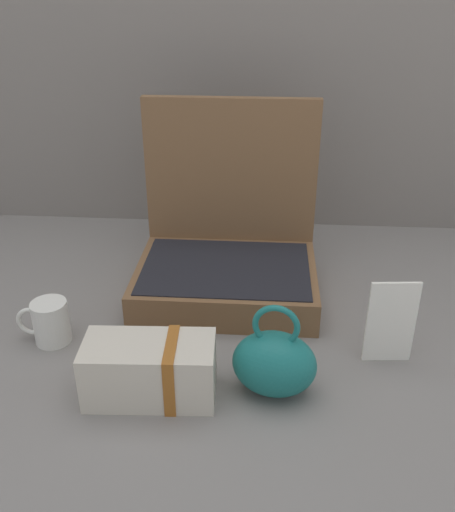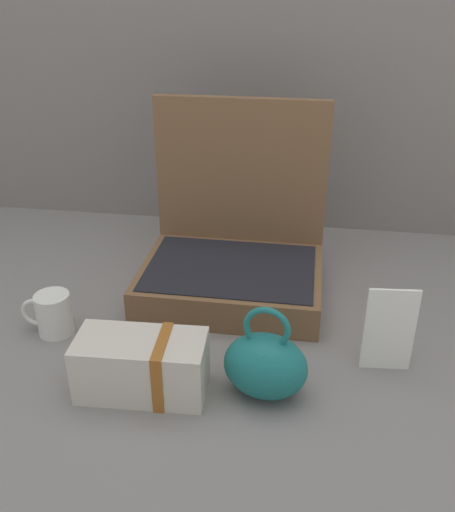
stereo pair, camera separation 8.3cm
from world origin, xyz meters
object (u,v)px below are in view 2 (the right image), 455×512
object	(u,v)px
coffee_mug	(53,314)
info_card_left	(389,330)
open_suitcase	(234,253)
teal_pouch_handbag	(265,365)
cream_toiletry_bag	(143,366)

from	to	relation	value
coffee_mug	info_card_left	bearing A→B (deg)	-1.21
open_suitcase	coffee_mug	bearing A→B (deg)	-144.57
open_suitcase	teal_pouch_handbag	size ratio (longest dim) A/B	2.32
coffee_mug	cream_toiletry_bag	bearing A→B (deg)	-31.58
open_suitcase	cream_toiletry_bag	size ratio (longest dim) A/B	1.81
teal_pouch_handbag	info_card_left	distance (m)	0.25
open_suitcase	cream_toiletry_bag	distance (m)	0.41
coffee_mug	info_card_left	xyz separation A→B (m)	(0.68, -0.01, 0.04)
teal_pouch_handbag	open_suitcase	bearing A→B (deg)	106.72
cream_toiletry_bag	info_card_left	distance (m)	0.46
teal_pouch_handbag	cream_toiletry_bag	xyz separation A→B (m)	(-0.22, -0.03, -0.01)
teal_pouch_handbag	cream_toiletry_bag	distance (m)	0.22
cream_toiletry_bag	coffee_mug	world-z (taller)	cream_toiletry_bag
teal_pouch_handbag	coffee_mug	distance (m)	0.48
coffee_mug	info_card_left	size ratio (longest dim) A/B	0.62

